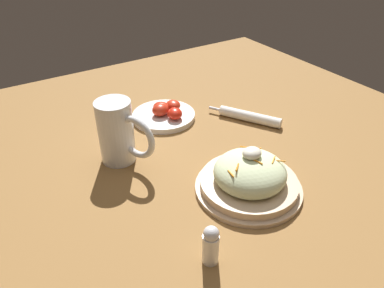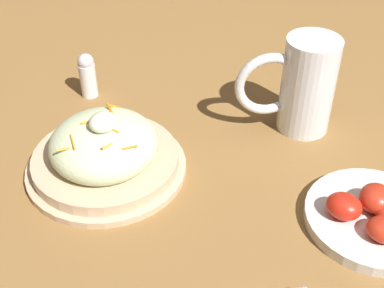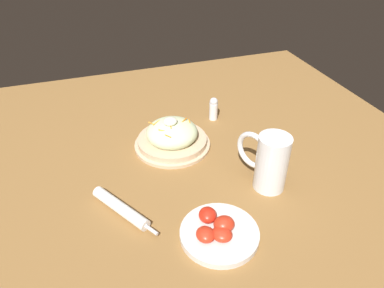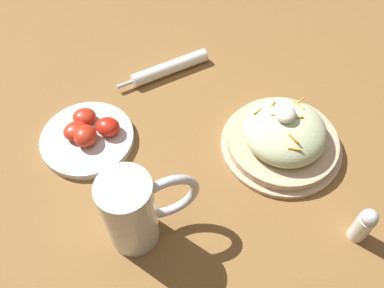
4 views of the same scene
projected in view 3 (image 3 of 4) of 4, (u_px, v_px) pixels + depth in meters
ground_plane at (198, 166)px, 1.00m from camera, size 1.43×1.43×0.00m
salad_plate at (172, 137)px, 1.07m from camera, size 0.23×0.23×0.10m
beer_mug at (270, 164)px, 0.90m from camera, size 0.09×0.15×0.15m
napkin_roll at (121, 208)px, 0.85m from camera, size 0.13×0.19×0.03m
tomato_plate at (218, 231)px, 0.79m from camera, size 0.18×0.18×0.05m
salt_shaker at (213, 108)px, 1.19m from camera, size 0.03×0.03×0.08m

